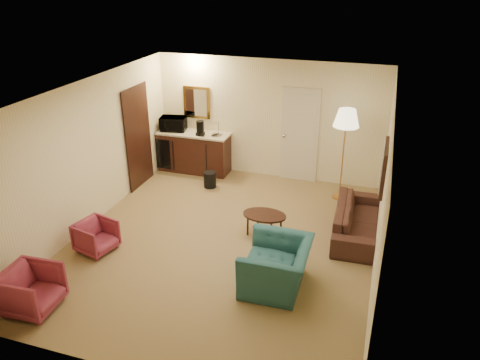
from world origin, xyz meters
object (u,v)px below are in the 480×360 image
object	(u,v)px
teal_armchair	(277,259)
waste_bin	(210,180)
sofa	(358,215)
rose_chair_near	(96,235)
coffee_table	(264,225)
rose_chair_far	(31,288)
coffee_maker	(200,128)
floor_lamp	(343,155)
wetbar_cabinet	(194,152)
microwave	(173,122)

from	to	relation	value
teal_armchair	waste_bin	bearing A→B (deg)	-144.41
sofa	teal_armchair	size ratio (longest dim) A/B	1.77
rose_chair_near	coffee_table	world-z (taller)	rose_chair_near
teal_armchair	rose_chair_far	size ratio (longest dim) A/B	1.54
waste_bin	coffee_maker	bearing A→B (deg)	125.51
teal_armchair	rose_chair_near	xyz separation A→B (m)	(-3.05, 0.02, -0.18)
rose_chair_far	waste_bin	xyz separation A→B (m)	(0.90, 4.41, -0.18)
rose_chair_far	coffee_maker	distance (m)	5.10
floor_lamp	coffee_maker	size ratio (longest dim) A/B	5.82
sofa	wetbar_cabinet	bearing A→B (deg)	63.55
coffee_table	microwave	bearing A→B (deg)	139.85
coffee_table	floor_lamp	xyz separation A→B (m)	(1.08, 1.91, 0.72)
wetbar_cabinet	sofa	size ratio (longest dim) A/B	0.86
wetbar_cabinet	sofa	bearing A→B (deg)	-24.71
rose_chair_far	floor_lamp	xyz separation A→B (m)	(3.60, 4.73, 0.59)
sofa	floor_lamp	size ratio (longest dim) A/B	1.01
teal_armchair	coffee_table	size ratio (longest dim) A/B	1.42
floor_lamp	waste_bin	world-z (taller)	floor_lamp
sofa	rose_chair_far	distance (m)	5.28
coffee_table	teal_armchair	bearing A→B (deg)	-67.95
wetbar_cabinet	coffee_maker	distance (m)	0.66
rose_chair_far	microwave	size ratio (longest dim) A/B	1.23
coffee_maker	coffee_table	bearing A→B (deg)	-46.52
sofa	coffee_maker	size ratio (longest dim) A/B	5.89
sofa	waste_bin	distance (m)	3.32
wetbar_cabinet	rose_chair_near	world-z (taller)	wetbar_cabinet
coffee_table	coffee_maker	distance (m)	3.15
wetbar_cabinet	rose_chair_near	distance (m)	3.61
teal_armchair	waste_bin	xyz separation A→B (m)	(-2.15, 2.90, -0.30)
wetbar_cabinet	microwave	xyz separation A→B (m)	(-0.50, 0.02, 0.65)
rose_chair_far	coffee_table	distance (m)	3.78
wetbar_cabinet	coffee_table	bearing A→B (deg)	-45.53
wetbar_cabinet	rose_chair_near	size ratio (longest dim) A/B	2.81
coffee_table	floor_lamp	bearing A→B (deg)	60.64
floor_lamp	waste_bin	xyz separation A→B (m)	(-2.70, -0.32, -0.77)
wetbar_cabinet	waste_bin	xyz separation A→B (m)	(0.65, -0.72, -0.29)
floor_lamp	teal_armchair	bearing A→B (deg)	-99.67
teal_armchair	microwave	size ratio (longest dim) A/B	1.90
wetbar_cabinet	microwave	bearing A→B (deg)	177.28
teal_armchair	sofa	bearing A→B (deg)	150.94
floor_lamp	waste_bin	distance (m)	2.83
waste_bin	coffee_maker	world-z (taller)	coffee_maker
coffee_maker	wetbar_cabinet	bearing A→B (deg)	154.37
coffee_table	microwave	size ratio (longest dim) A/B	1.33
teal_armchair	floor_lamp	world-z (taller)	floor_lamp
microwave	coffee_maker	bearing A→B (deg)	-20.72
rose_chair_far	coffee_table	bearing A→B (deg)	-45.18
sofa	coffee_table	size ratio (longest dim) A/B	2.51
rose_chair_near	waste_bin	size ratio (longest dim) A/B	1.73
sofa	teal_armchair	xyz separation A→B (m)	(-1.00, -1.87, 0.10)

